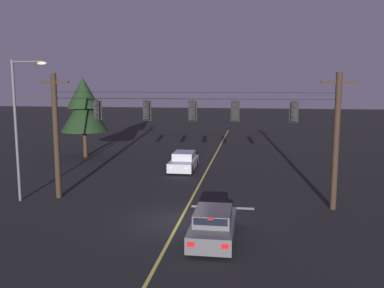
# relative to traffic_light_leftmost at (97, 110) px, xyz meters

# --- Properties ---
(ground_plane) EXTENTS (180.00, 180.00, 0.00)m
(ground_plane) POSITION_rel_traffic_light_leftmost_xyz_m (5.24, -3.20, -5.16)
(ground_plane) COLOR black
(lane_centre_stripe) EXTENTS (0.14, 60.00, 0.01)m
(lane_centre_stripe) POSITION_rel_traffic_light_leftmost_xyz_m (5.24, 6.02, -5.16)
(lane_centre_stripe) COLOR #D1C64C
(lane_centre_stripe) RESTS_ON ground
(stop_bar_paint) EXTENTS (3.40, 0.36, 0.01)m
(stop_bar_paint) POSITION_rel_traffic_light_leftmost_xyz_m (7.14, -0.58, -5.16)
(stop_bar_paint) COLOR silver
(stop_bar_paint) RESTS_ON ground
(signal_span_assembly) EXTENTS (17.30, 0.32, 7.22)m
(signal_span_assembly) POSITION_rel_traffic_light_leftmost_xyz_m (5.24, 0.02, -1.41)
(signal_span_assembly) COLOR #2D2116
(signal_span_assembly) RESTS_ON ground
(traffic_light_leftmost) EXTENTS (0.48, 0.41, 1.22)m
(traffic_light_leftmost) POSITION_rel_traffic_light_leftmost_xyz_m (0.00, 0.00, 0.00)
(traffic_light_leftmost) COLOR black
(traffic_light_left_inner) EXTENTS (0.48, 0.41, 1.22)m
(traffic_light_left_inner) POSITION_rel_traffic_light_leftmost_xyz_m (2.85, 0.00, 0.00)
(traffic_light_left_inner) COLOR black
(traffic_light_centre) EXTENTS (0.48, 0.41, 1.22)m
(traffic_light_centre) POSITION_rel_traffic_light_leftmost_xyz_m (5.41, 0.00, 0.00)
(traffic_light_centre) COLOR black
(traffic_light_right_inner) EXTENTS (0.48, 0.41, 1.22)m
(traffic_light_right_inner) POSITION_rel_traffic_light_leftmost_xyz_m (7.71, 0.00, 0.00)
(traffic_light_right_inner) COLOR black
(traffic_light_rightmost) EXTENTS (0.48, 0.41, 1.22)m
(traffic_light_rightmost) POSITION_rel_traffic_light_leftmost_xyz_m (10.80, 0.00, 0.00)
(traffic_light_rightmost) COLOR black
(car_waiting_near_lane) EXTENTS (1.80, 4.33, 1.39)m
(car_waiting_near_lane) POSITION_rel_traffic_light_leftmost_xyz_m (7.09, -5.39, -4.51)
(car_waiting_near_lane) COLOR #4C4C51
(car_waiting_near_lane) RESTS_ON ground
(car_oncoming_lead) EXTENTS (1.80, 4.42, 1.39)m
(car_oncoming_lead) POSITION_rel_traffic_light_leftmost_xyz_m (3.46, 8.85, -4.51)
(car_oncoming_lead) COLOR #A5A5AD
(car_oncoming_lead) RESTS_ON ground
(street_lamp_corner) EXTENTS (2.11, 0.30, 7.93)m
(street_lamp_corner) POSITION_rel_traffic_light_leftmost_xyz_m (-4.09, -0.91, -0.39)
(street_lamp_corner) COLOR #4C4F54
(street_lamp_corner) RESTS_ON ground
(tree_verge_near) EXTENTS (4.16, 4.16, 7.12)m
(tree_verge_near) POSITION_rel_traffic_light_leftmost_xyz_m (-6.28, 13.19, -0.67)
(tree_verge_near) COLOR #332316
(tree_verge_near) RESTS_ON ground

